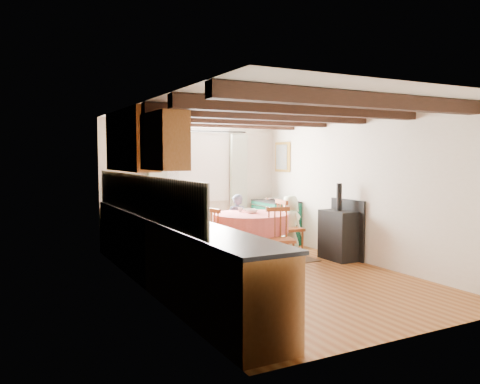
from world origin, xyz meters
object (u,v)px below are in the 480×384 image
child_far (237,223)px  cast_iron_stove (339,222)px  chair_right (290,227)px  dining_table (251,236)px  chair_left (205,236)px  chair_near (280,238)px  cup (240,210)px  child_right (290,224)px  aga_range (276,221)px

child_far → cast_iron_stove: bearing=135.0°
chair_right → child_far: child_far is taller
dining_table → chair_left: bearing=-179.5°
chair_near → child_far: (-0.01, 1.44, 0.05)m
cup → child_far: bearing=72.0°
cast_iron_stove → child_far: (-1.18, 1.40, -0.12)m
dining_table → cup: bearing=99.2°
cast_iron_stove → cup: cast_iron_stove is taller
chair_near → child_right: 1.20m
child_far → chair_left: bearing=40.8°
dining_table → cast_iron_stove: size_ratio=0.99×
cast_iron_stove → chair_left: bearing=160.5°
chair_near → cast_iron_stove: cast_iron_stove is taller
child_right → cup: (-0.92, 0.16, 0.29)m
child_right → dining_table: bearing=88.9°
chair_near → chair_left: chair_near is taller
chair_near → aga_range: 2.11m
chair_right → child_far: 0.97m
child_right → child_far: bearing=47.6°
cup → chair_right: bearing=-18.1°
chair_right → cup: (-0.84, 0.27, 0.32)m
chair_left → aga_range: (1.98, 1.04, -0.01)m
aga_range → cast_iron_stove: bearing=-86.5°
dining_table → chair_left: (-0.83, -0.01, 0.06)m
chair_left → child_far: child_far is taller
chair_right → aga_range: bearing=-13.1°
dining_table → child_far: 0.67m
chair_right → chair_near: bearing=144.1°
child_right → chair_near: bearing=130.1°
aga_range → cast_iron_stove: 1.80m
chair_right → chair_left: bearing=96.2°
dining_table → child_right: child_right is taller
chair_left → cup: 0.91m
chair_left → cast_iron_stove: bearing=58.2°
dining_table → chair_right: bearing=0.5°
chair_right → cast_iron_stove: cast_iron_stove is taller
cast_iron_stove → chair_right: bearing=121.6°
chair_left → aga_range: size_ratio=0.94×
chair_left → child_right: child_right is taller
chair_right → cup: size_ratio=10.95×
cup → dining_table: bearing=-80.8°
dining_table → chair_right: chair_right is taller
chair_near → chair_left: (-0.92, 0.78, -0.02)m
aga_range → child_right: 0.96m
chair_right → child_far: size_ratio=0.93×
aga_range → cast_iron_stove: size_ratio=0.74×
child_far → cup: (-0.12, -0.37, 0.28)m
chair_right → child_far: (-0.72, 0.64, 0.04)m
cast_iron_stove → child_right: size_ratio=1.24×
child_far → child_right: child_far is taller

